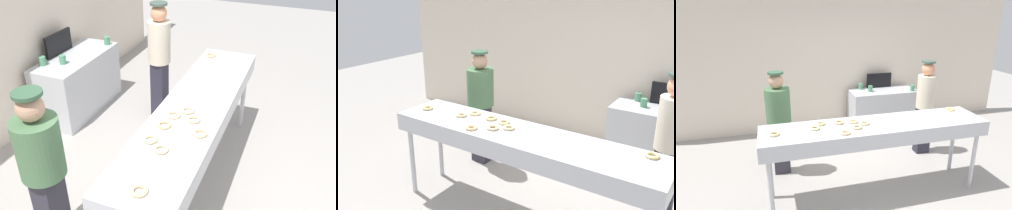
{
  "view_description": "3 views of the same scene",
  "coord_description": "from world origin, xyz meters",
  "views": [
    {
      "loc": [
        -2.9,
        -0.89,
        2.81
      ],
      "look_at": [
        -0.27,
        0.18,
        1.14
      ],
      "focal_mm": 38.59,
      "sensor_mm": 36.0,
      "label": 1
    },
    {
      "loc": [
        1.81,
        -2.88,
        2.52
      ],
      "look_at": [
        -0.39,
        0.33,
        1.16
      ],
      "focal_mm": 39.35,
      "sensor_mm": 36.0,
      "label": 2
    },
    {
      "loc": [
        -1.27,
        -3.13,
        2.43
      ],
      "look_at": [
        -0.37,
        0.23,
        1.25
      ],
      "focal_mm": 30.13,
      "sensor_mm": 36.0,
      "label": 3
    }
  ],
  "objects": [
    {
      "name": "back_wall",
      "position": [
        0.0,
        2.54,
        1.46
      ],
      "size": [
        8.0,
        0.12,
        2.92
      ],
      "primitive_type": "cube",
      "color": "beige",
      "rests_on": "ground"
    },
    {
      "name": "fryer_conveyor",
      "position": [
        0.0,
        0.0,
        0.94
      ],
      "size": [
        2.94,
        0.64,
        1.04
      ],
      "color": "#B7BABF",
      "rests_on": "ground"
    },
    {
      "name": "plain_donut_0",
      "position": [
        -0.79,
        0.03,
        1.05
      ],
      "size": [
        0.17,
        0.17,
        0.03
      ],
      "primitive_type": "torus",
      "rotation": [
        0.0,
        0.0,
        1.11
      ],
      "color": "beige",
      "rests_on": "fryer_conveyor"
    },
    {
      "name": "plain_donut_1",
      "position": [
        -0.7,
        0.16,
        1.05
      ],
      "size": [
        0.16,
        0.16,
        0.03
      ],
      "primitive_type": "torus",
      "rotation": [
        0.0,
        0.0,
        1.31
      ],
      "color": "#F7D292",
      "rests_on": "fryer_conveyor"
    },
    {
      "name": "plain_donut_2",
      "position": [
        -1.28,
        -0.02,
        1.05
      ],
      "size": [
        0.18,
        0.18,
        0.03
      ],
      "primitive_type": "torus",
      "rotation": [
        0.0,
        0.0,
        2.37
      ],
      "color": "beige",
      "rests_on": "fryer_conveyor"
    },
    {
      "name": "plain_donut_3",
      "position": [
        -0.27,
        0.12,
        1.05
      ],
      "size": [
        0.17,
        0.17,
        0.03
      ],
      "primitive_type": "torus",
      "rotation": [
        0.0,
        0.0,
        1.12
      ],
      "color": "beige",
      "rests_on": "fryer_conveyor"
    },
    {
      "name": "plain_donut_4",
      "position": [
        -0.15,
        0.02,
        1.05
      ],
      "size": [
        0.16,
        0.16,
        0.03
      ],
      "primitive_type": "torus",
      "rotation": [
        0.0,
        0.0,
        1.91
      ],
      "color": "beige",
      "rests_on": "fryer_conveyor"
    },
    {
      "name": "plain_donut_5",
      "position": [
        1.23,
        0.21,
        1.05
      ],
      "size": [
        0.16,
        0.16,
        0.03
      ],
      "primitive_type": "torus",
      "rotation": [
        0.0,
        0.0,
        2.81
      ],
      "color": "#F2CD83",
      "rests_on": "fryer_conveyor"
    },
    {
      "name": "plain_donut_6",
      "position": [
        -0.28,
        -0.07,
        1.05
      ],
      "size": [
        0.15,
        0.15,
        0.03
      ],
      "primitive_type": "torus",
      "rotation": [
        0.0,
        0.0,
        0.19
      ],
      "color": "beige",
      "rests_on": "fryer_conveyor"
    },
    {
      "name": "plain_donut_7",
      "position": [
        -0.46,
        0.14,
        1.05
      ],
      "size": [
        0.17,
        0.17,
        0.03
      ],
      "primitive_type": "torus",
      "rotation": [
        0.0,
        0.0,
        2.74
      ],
      "color": "#F0C787",
      "rests_on": "fryer_conveyor"
    },
    {
      "name": "plain_donut_8",
      "position": [
        -0.46,
        -0.2,
        1.05
      ],
      "size": [
        0.18,
        0.18,
        0.03
      ],
      "primitive_type": "torus",
      "rotation": [
        0.0,
        0.0,
        2.12
      ],
      "color": "#F6C78B",
      "rests_on": "fryer_conveyor"
    },
    {
      "name": "worker_baker",
      "position": [
        -1.2,
        0.89,
        0.92
      ],
      "size": [
        0.36,
        0.36,
        1.6
      ],
      "rotation": [
        0.0,
        0.0,
        3.19
      ],
      "color": "#2E2C37",
      "rests_on": "ground"
    },
    {
      "name": "worker_assistant",
      "position": [
        1.25,
        0.92,
        0.91
      ],
      "size": [
        0.3,
        0.3,
        1.64
      ],
      "rotation": [
        0.0,
        0.0,
        3.04
      ],
      "color": "#272633",
      "rests_on": "ground"
    },
    {
      "name": "prep_counter",
      "position": [
        0.98,
        2.09,
        0.42
      ],
      "size": [
        1.38,
        0.61,
        0.85
      ],
      "primitive_type": "cube",
      "color": "#B7BABF",
      "rests_on": "ground"
    },
    {
      "name": "paper_cup_1",
      "position": [
        0.68,
        2.08,
        0.91
      ],
      "size": [
        0.09,
        0.09,
        0.12
      ],
      "primitive_type": "cylinder",
      "color": "#4C8C66",
      "rests_on": "prep_counter"
    },
    {
      "name": "paper_cup_2",
      "position": [
        0.55,
        2.3,
        0.91
      ],
      "size": [
        0.09,
        0.09,
        0.12
      ],
      "primitive_type": "cylinder",
      "color": "#4C8C66",
      "rests_on": "prep_counter"
    },
    {
      "name": "menu_display",
      "position": [
        0.98,
        2.34,
        1.0
      ],
      "size": [
        0.54,
        0.04,
        0.31
      ],
      "primitive_type": "cube",
      "color": "black",
      "rests_on": "prep_counter"
    }
  ]
}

